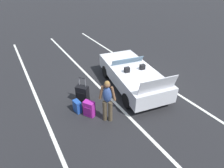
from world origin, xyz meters
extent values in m
plane|color=black|center=(0.00, 0.00, 0.00)|extent=(80.00, 80.00, 0.00)
cube|color=silver|center=(0.00, -1.39, 0.00)|extent=(18.00, 0.12, 0.01)
cube|color=silver|center=(0.00, 1.31, 0.00)|extent=(18.00, 0.12, 0.01)
cube|color=silver|center=(0.00, 4.01, 0.00)|extent=(18.00, 0.12, 0.01)
cube|color=silver|center=(0.00, 0.00, 0.62)|extent=(4.34, 2.45, 0.64)
cube|color=silver|center=(1.41, -0.25, 0.51)|extent=(1.58, 1.88, 0.38)
cube|color=slate|center=(0.50, -0.09, 1.09)|extent=(0.45, 1.56, 0.31)
cube|color=black|center=(-0.14, 0.40, 1.05)|extent=(0.20, 0.24, 0.22)
cube|color=black|center=(-0.27, -0.33, 1.05)|extent=(0.20, 0.24, 0.22)
cube|color=silver|center=(-1.92, 0.34, 1.22)|extent=(0.45, 1.51, 0.63)
cylinder|color=black|center=(1.39, 0.57, 0.30)|extent=(0.63, 0.32, 0.60)
cylinder|color=black|center=(1.11, -1.02, 0.30)|extent=(0.63, 0.32, 0.60)
cylinder|color=black|center=(-1.11, 1.02, 0.30)|extent=(0.63, 0.32, 0.60)
cylinder|color=black|center=(-1.39, -0.57, 0.30)|extent=(0.63, 0.32, 0.60)
cube|color=black|center=(0.09, 2.40, 0.37)|extent=(0.55, 0.52, 0.74)
cube|color=black|center=(-0.01, 2.51, 0.31)|extent=(0.31, 0.26, 0.41)
cylinder|color=gray|center=(0.03, 2.25, 0.91)|extent=(0.03, 0.03, 0.35)
cylinder|color=gray|center=(0.24, 2.42, 0.91)|extent=(0.03, 0.03, 0.35)
cylinder|color=black|center=(0.14, 2.34, 1.09)|extent=(0.22, 0.19, 0.03)
sphere|color=black|center=(0.02, 2.21, 0.02)|extent=(0.04, 0.04, 0.04)
sphere|color=black|center=(0.28, 2.42, 0.02)|extent=(0.04, 0.04, 0.04)
cube|color=#991E8C|center=(-0.81, 2.53, 0.31)|extent=(0.47, 0.42, 0.62)
cube|color=#721669|center=(-0.88, 2.64, 0.26)|extent=(0.28, 0.19, 0.34)
sphere|color=black|center=(-0.88, 2.37, 0.02)|extent=(0.04, 0.04, 0.04)
sphere|color=black|center=(-0.64, 2.52, 0.02)|extent=(0.04, 0.04, 0.04)
cube|color=#1E479E|center=(-0.38, 2.83, 0.25)|extent=(0.37, 0.25, 0.50)
sphere|color=black|center=(-0.28, 2.92, 0.02)|extent=(0.04, 0.04, 0.04)
sphere|color=black|center=(-0.51, 2.89, 0.02)|extent=(0.04, 0.04, 0.04)
cylinder|color=#4C3F2D|center=(-1.31, 2.15, 0.41)|extent=(0.21, 0.21, 0.82)
cylinder|color=#4C3F2D|center=(-1.44, 2.00, 0.41)|extent=(0.21, 0.21, 0.82)
ellipsoid|color=#334C8C|center=(-1.37, 2.07, 1.12)|extent=(0.38, 0.39, 0.60)
sphere|color=brown|center=(-1.37, 2.07, 1.51)|extent=(0.21, 0.21, 0.21)
sphere|color=olive|center=(-1.37, 2.07, 1.56)|extent=(0.18, 0.18, 0.18)
cylinder|color=brown|center=(-1.24, 2.23, 1.19)|extent=(0.19, 0.20, 0.53)
cylinder|color=brown|center=(-1.51, 1.92, 1.19)|extent=(0.19, 0.20, 0.53)
camera|label=1|loc=(-5.66, 4.47, 4.64)|focal=29.14mm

